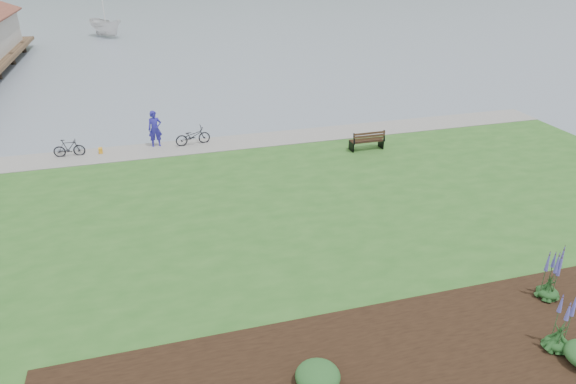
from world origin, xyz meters
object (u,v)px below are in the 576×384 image
object	(u,v)px
sailboat	(108,37)
bicycle_a	(193,136)
person	(155,126)
park_bench	(367,140)

from	to	relation	value
sailboat	bicycle_a	bearing A→B (deg)	-115.38
person	sailboat	bearing A→B (deg)	90.56
person	bicycle_a	bearing A→B (deg)	-13.07
sailboat	park_bench	bearing A→B (deg)	-105.52
person	bicycle_a	size ratio (longest dim) A/B	1.22
bicycle_a	sailboat	xyz separation A→B (m)	(-5.42, 40.80, -0.88)
sailboat	person	bearing A→B (deg)	-117.90
park_bench	person	xyz separation A→B (m)	(-10.23, 3.47, 0.59)
person	sailboat	xyz separation A→B (m)	(-3.58, 40.52, -1.51)
person	sailboat	size ratio (longest dim) A/B	0.09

